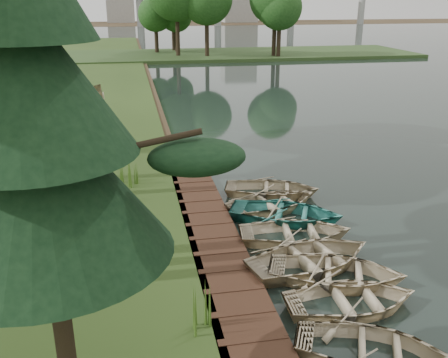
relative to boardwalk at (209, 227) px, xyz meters
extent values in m
plane|color=#3D2F1D|center=(1.60, 0.00, -0.15)|extent=(300.00, 300.00, 0.00)
cube|color=#372015|center=(0.00, 0.00, 0.00)|extent=(1.60, 16.00, 0.30)
cube|color=#2D451E|center=(9.60, 50.00, 0.08)|extent=(50.00, 14.00, 0.45)
cylinder|color=black|center=(-13.73, 50.00, 2.70)|extent=(0.50, 0.50, 4.80)
sphere|color=#224D1A|center=(-13.73, 50.00, 6.30)|extent=(5.60, 5.60, 5.60)
cylinder|color=black|center=(-7.07, 50.00, 2.70)|extent=(0.50, 0.50, 4.80)
sphere|color=#224D1A|center=(-7.07, 50.00, 6.30)|extent=(5.60, 5.60, 5.60)
cylinder|color=black|center=(-0.40, 50.00, 2.70)|extent=(0.50, 0.50, 4.80)
sphere|color=#224D1A|center=(-0.40, 50.00, 6.30)|extent=(5.60, 5.60, 5.60)
cylinder|color=black|center=(6.27, 50.00, 2.70)|extent=(0.50, 0.50, 4.80)
sphere|color=#224D1A|center=(6.27, 50.00, 6.30)|extent=(5.60, 5.60, 5.60)
cylinder|color=black|center=(12.93, 50.00, 2.70)|extent=(0.50, 0.50, 4.80)
sphere|color=#224D1A|center=(12.93, 50.00, 6.30)|extent=(5.60, 5.60, 5.60)
cylinder|color=black|center=(19.60, 50.00, 2.70)|extent=(0.50, 0.50, 4.80)
sphere|color=#224D1A|center=(19.60, 50.00, 6.30)|extent=(5.60, 5.60, 5.60)
cylinder|color=black|center=(26.27, 50.00, 2.70)|extent=(0.50, 0.50, 4.80)
sphere|color=#224D1A|center=(26.27, 50.00, 6.30)|extent=(5.60, 5.60, 5.60)
cylinder|color=#A5A5A0|center=(-18.40, 120.00, 3.85)|extent=(1.80, 1.80, 8.00)
cylinder|color=#A5A5A0|center=(1.60, 120.00, 3.85)|extent=(1.80, 1.80, 8.00)
cylinder|color=#A5A5A0|center=(21.60, 120.00, 3.85)|extent=(1.80, 1.80, 8.00)
cylinder|color=#A5A5A0|center=(41.60, 120.00, 3.85)|extent=(1.80, 1.80, 8.00)
cylinder|color=#A5A5A0|center=(61.60, 120.00, 3.85)|extent=(1.80, 1.80, 8.00)
cube|color=#A5A5A0|center=(-3.40, 145.00, 5.85)|extent=(8.00, 8.00, 12.00)
imported|color=#C9B691|center=(2.40, -6.78, 0.24)|extent=(3.91, 3.46, 0.67)
imported|color=#C9B691|center=(2.74, -5.02, 0.25)|extent=(3.39, 2.46, 0.69)
imported|color=#C9B691|center=(2.86, -3.79, 0.28)|extent=(4.32, 3.72, 0.75)
imported|color=#C9B691|center=(2.48, -2.95, 0.30)|extent=(4.38, 3.58, 0.79)
imported|color=#C9B691|center=(2.55, -1.26, 0.27)|extent=(3.83, 2.94, 0.74)
imported|color=#2D7D72|center=(2.68, 0.16, 0.29)|extent=(4.58, 4.02, 0.79)
imported|color=#C9B691|center=(2.55, 1.25, 0.26)|extent=(4.07, 3.39, 0.73)
imported|color=#C9B691|center=(2.85, 2.51, 0.27)|extent=(4.17, 3.49, 0.74)
imported|color=#C9B691|center=(-3.89, 8.95, 0.48)|extent=(3.85, 3.46, 0.66)
cylinder|color=black|center=(-4.47, -2.26, 4.83)|extent=(0.43, 0.43, 9.36)
cylinder|color=black|center=(-7.03, 9.88, 5.27)|extent=(0.44, 0.44, 10.24)
cylinder|color=black|center=(-3.63, -7.38, 2.04)|extent=(0.32, 0.32, 3.79)
cone|color=black|center=(-3.63, -7.38, 4.70)|extent=(3.80, 3.80, 2.60)
cone|color=black|center=(-3.63, -7.38, 6.12)|extent=(2.90, 2.90, 2.25)
cone|color=#3F661E|center=(-1.00, -5.47, 0.68)|extent=(0.60, 0.60, 1.06)
cone|color=#3F661E|center=(-2.31, 4.00, 0.64)|extent=(0.60, 0.60, 0.99)
cone|color=#3F661E|center=(-3.14, 2.34, 0.68)|extent=(0.60, 0.60, 1.06)
cone|color=#3F661E|center=(-2.69, 4.48, 0.62)|extent=(0.60, 0.60, 0.93)
camera|label=1|loc=(-2.29, -14.68, 7.15)|focal=40.00mm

